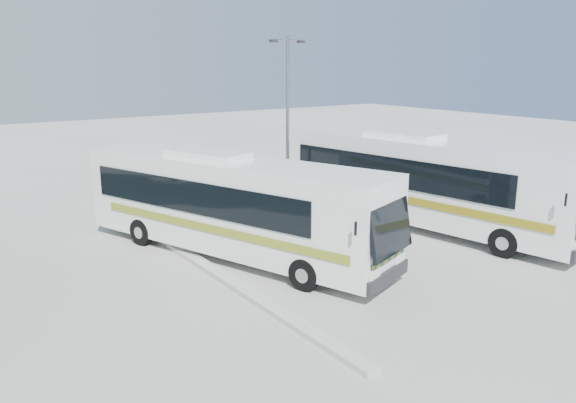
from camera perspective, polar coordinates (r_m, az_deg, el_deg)
ground at (r=17.64m, az=0.70°, el=-6.76°), size 100.00×100.00×0.00m
kerb_divider at (r=18.13m, az=-8.99°, el=-6.09°), size 0.40×16.00×0.15m
coach_main at (r=18.40m, az=-5.84°, el=-0.20°), size 5.96×11.67×3.21m
coach_adjacent at (r=22.14m, az=13.66°, el=2.18°), size 4.33×12.47×3.40m
lamppost at (r=23.77m, az=-0.04°, el=8.63°), size 1.78×0.31×7.28m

